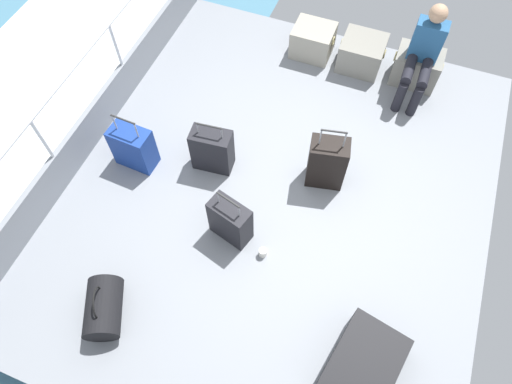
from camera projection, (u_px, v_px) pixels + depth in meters
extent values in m
cube|color=gray|center=(277.00, 192.00, 4.95)|extent=(4.40, 5.20, 0.06)
cube|color=gray|center=(96.00, 120.00, 5.13)|extent=(0.06, 5.20, 0.45)
cylinder|color=silver|center=(51.00, 153.00, 4.56)|extent=(0.04, 0.04, 1.00)
cylinder|color=silver|center=(121.00, 61.00, 5.23)|extent=(0.04, 0.04, 1.00)
cylinder|color=silver|center=(72.00, 69.00, 4.47)|extent=(0.04, 4.16, 0.04)
cube|color=white|center=(13.00, 118.00, 5.88)|extent=(2.40, 7.28, 0.01)
cube|color=#9E9989|center=(313.00, 41.00, 5.84)|extent=(0.50, 0.44, 0.39)
torus|color=tan|center=(294.00, 31.00, 5.82)|extent=(0.02, 0.12, 0.12)
torus|color=tan|center=(333.00, 41.00, 5.72)|extent=(0.02, 0.12, 0.12)
cube|color=gray|center=(362.00, 53.00, 5.72)|extent=(0.52, 0.50, 0.39)
torus|color=tan|center=(342.00, 43.00, 5.70)|extent=(0.02, 0.12, 0.12)
torus|color=tan|center=(385.00, 54.00, 5.60)|extent=(0.02, 0.12, 0.12)
cube|color=gray|center=(416.00, 67.00, 5.58)|extent=(0.54, 0.40, 0.42)
torus|color=tan|center=(395.00, 56.00, 5.56)|extent=(0.02, 0.12, 0.12)
torus|color=tan|center=(442.00, 68.00, 5.45)|extent=(0.02, 0.12, 0.12)
cube|color=#26598C|center=(427.00, 41.00, 5.17)|extent=(0.34, 0.20, 0.48)
sphere|color=tan|center=(438.00, 14.00, 4.86)|extent=(0.20, 0.20, 0.20)
cylinder|color=black|center=(425.00, 74.00, 5.18)|extent=(0.12, 0.40, 0.12)
cylinder|color=black|center=(415.00, 101.00, 5.30)|extent=(0.11, 0.11, 0.42)
cylinder|color=black|center=(409.00, 69.00, 5.21)|extent=(0.12, 0.40, 0.12)
cylinder|color=black|center=(400.00, 97.00, 5.33)|extent=(0.11, 0.11, 0.42)
cube|color=navy|center=(133.00, 147.00, 4.90)|extent=(0.44, 0.27, 0.51)
cylinder|color=#A5A8AD|center=(114.00, 122.00, 4.62)|extent=(0.02, 0.02, 0.21)
cylinder|color=#A5A8AD|center=(136.00, 130.00, 4.57)|extent=(0.02, 0.02, 0.21)
cylinder|color=#2D2D2D|center=(123.00, 119.00, 4.50)|extent=(0.28, 0.03, 0.02)
cube|color=green|center=(137.00, 131.00, 4.85)|extent=(0.05, 0.01, 0.08)
cube|color=black|center=(212.00, 150.00, 4.87)|extent=(0.45, 0.27, 0.53)
cylinder|color=#A5A8AD|center=(197.00, 128.00, 4.60)|extent=(0.02, 0.02, 0.14)
cylinder|color=#A5A8AD|center=(222.00, 133.00, 4.57)|extent=(0.02, 0.02, 0.14)
cylinder|color=#2D2D2D|center=(209.00, 126.00, 4.53)|extent=(0.28, 0.05, 0.02)
cube|color=silver|center=(215.00, 133.00, 4.82)|extent=(0.05, 0.01, 0.08)
cube|color=black|center=(327.00, 163.00, 4.73)|extent=(0.43, 0.33, 0.62)
cylinder|color=#A5A8AD|center=(320.00, 137.00, 4.39)|extent=(0.02, 0.02, 0.21)
cylinder|color=#A5A8AD|center=(345.00, 140.00, 4.37)|extent=(0.02, 0.02, 0.21)
cylinder|color=#2D2D2D|center=(334.00, 131.00, 4.29)|extent=(0.25, 0.07, 0.02)
cube|color=silver|center=(329.00, 148.00, 4.73)|extent=(0.05, 0.02, 0.08)
cube|color=black|center=(230.00, 221.00, 4.45)|extent=(0.45, 0.31, 0.52)
cylinder|color=#A5A8AD|center=(218.00, 197.00, 4.19)|extent=(0.02, 0.02, 0.16)
cylinder|color=#A5A8AD|center=(239.00, 211.00, 4.12)|extent=(0.02, 0.02, 0.16)
cylinder|color=#2D2D2D|center=(228.00, 200.00, 4.09)|extent=(0.26, 0.09, 0.02)
cube|color=white|center=(237.00, 211.00, 4.44)|extent=(0.05, 0.02, 0.08)
cube|color=black|center=(363.00, 367.00, 3.88)|extent=(0.68, 0.87, 0.28)
cube|color=white|center=(384.00, 326.00, 3.99)|extent=(0.05, 0.02, 0.08)
cylinder|color=black|center=(104.00, 308.00, 4.11)|extent=(0.52, 0.61, 0.32)
torus|color=black|center=(98.00, 302.00, 3.96)|extent=(0.13, 0.25, 0.27)
cylinder|color=white|center=(263.00, 252.00, 4.50)|extent=(0.08, 0.08, 0.10)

